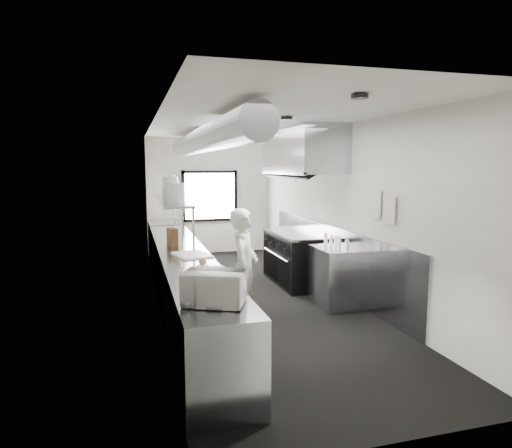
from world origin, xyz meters
TOP-DOWN VIEW (x-y plane):
  - floor at (0.00, 0.00)m, footprint 3.00×8.00m
  - ceiling at (0.00, 0.00)m, footprint 3.00×8.00m
  - wall_back at (0.00, 4.00)m, footprint 3.00×0.02m
  - wall_front at (0.00, -4.00)m, footprint 3.00×0.02m
  - wall_left at (-1.50, 0.00)m, footprint 0.02×8.00m
  - wall_right at (1.50, 0.00)m, footprint 0.02×8.00m
  - wall_cladding at (1.48, 0.30)m, footprint 0.03×5.50m
  - hvac_duct at (-0.70, 0.40)m, footprint 0.40×6.40m
  - service_window at (0.00, 3.96)m, footprint 1.36×0.05m
  - exhaust_hood at (1.10, 0.70)m, footprint 0.81×2.20m
  - prep_counter at (-1.15, -0.50)m, footprint 0.70×6.00m
  - pass_shelf at (-1.19, 1.00)m, footprint 0.45×3.00m
  - range at (1.04, 0.70)m, footprint 0.88×1.60m
  - bottle_station at (1.15, -0.70)m, footprint 0.65×0.80m
  - far_work_table at (-1.15, 3.20)m, footprint 0.70×1.20m
  - notice_sheet_a at (1.47, -1.20)m, footprint 0.02×0.28m
  - notice_sheet_b at (1.47, -1.55)m, footprint 0.02×0.28m
  - line_cook at (-0.42, -1.09)m, footprint 0.57×0.68m
  - microwave at (-1.17, -2.96)m, footprint 0.61×0.55m
  - deli_tub_a at (-1.28, -2.73)m, footprint 0.16×0.16m
  - deli_tub_b at (-1.30, -2.23)m, footprint 0.18×0.18m
  - newspaper at (-0.97, -1.69)m, footprint 0.39×0.47m
  - small_plate at (-1.03, -1.41)m, footprint 0.22×0.22m
  - pastry at (-1.03, -1.41)m, footprint 0.10×0.10m
  - cutting_board at (-1.07, -0.69)m, footprint 0.55×0.65m
  - knife_block at (-1.25, 0.19)m, footprint 0.16×0.26m
  - plate_stack_a at (-1.17, 0.23)m, footprint 0.32×0.32m
  - plate_stack_b at (-1.21, 0.64)m, footprint 0.29×0.29m
  - plate_stack_c at (-1.19, 1.12)m, footprint 0.30×0.30m
  - plate_stack_d at (-1.18, 1.67)m, footprint 0.30×0.30m
  - squeeze_bottle_a at (1.13, -1.03)m, footprint 0.06×0.06m
  - squeeze_bottle_b at (1.10, -0.84)m, footprint 0.07×0.07m
  - squeeze_bottle_c at (1.14, -0.66)m, footprint 0.06×0.06m
  - squeeze_bottle_d at (1.10, -0.57)m, footprint 0.06×0.06m
  - squeeze_bottle_e at (1.10, -0.36)m, footprint 0.07×0.07m

SIDE VIEW (x-z plane):
  - floor at x=0.00m, z-range -0.01..0.01m
  - prep_counter at x=-1.15m, z-range 0.00..0.90m
  - bottle_station at x=1.15m, z-range 0.00..0.90m
  - far_work_table at x=-1.15m, z-range 0.00..0.90m
  - range at x=1.04m, z-range 0.00..0.94m
  - wall_cladding at x=1.48m, z-range 0.00..1.10m
  - line_cook at x=-0.42m, z-range 0.00..1.58m
  - newspaper at x=-0.97m, z-range 0.90..0.91m
  - small_plate at x=-1.03m, z-range 0.90..0.91m
  - cutting_board at x=-1.07m, z-range 0.90..0.92m
  - deli_tub_b at x=-1.30m, z-range 0.90..1.00m
  - deli_tub_a at x=-1.28m, z-range 0.90..1.01m
  - pastry at x=-1.03m, z-range 0.91..1.01m
  - squeeze_bottle_d at x=1.10m, z-range 0.90..1.07m
  - squeeze_bottle_e at x=1.10m, z-range 0.90..1.07m
  - squeeze_bottle_c at x=1.14m, z-range 0.90..1.07m
  - squeeze_bottle_a at x=1.13m, z-range 0.90..1.08m
  - squeeze_bottle_b at x=1.10m, z-range 0.90..1.09m
  - knife_block at x=-1.25m, z-range 0.90..1.17m
  - microwave at x=-1.17m, z-range 0.90..1.20m
  - service_window at x=0.00m, z-range 0.77..2.02m
  - wall_back at x=0.00m, z-range 0.00..2.80m
  - wall_front at x=0.00m, z-range 0.00..2.80m
  - wall_left at x=-1.50m, z-range 0.00..2.80m
  - wall_right at x=1.50m, z-range 0.00..2.80m
  - pass_shelf at x=-1.19m, z-range 1.20..1.88m
  - notice_sheet_b at x=1.47m, z-range 1.36..1.74m
  - notice_sheet_a at x=1.47m, z-range 1.41..1.79m
  - plate_stack_a at x=-1.17m, z-range 1.57..1.87m
  - plate_stack_b at x=-1.21m, z-range 1.57..1.88m
  - plate_stack_c at x=-1.19m, z-range 1.57..1.95m
  - plate_stack_d at x=-1.18m, z-range 1.57..1.97m
  - exhaust_hood at x=1.10m, z-range 1.95..2.83m
  - hvac_duct at x=-0.70m, z-range 2.35..2.75m
  - ceiling at x=0.00m, z-range 2.79..2.80m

